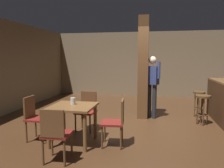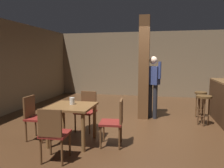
# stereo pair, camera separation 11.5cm
# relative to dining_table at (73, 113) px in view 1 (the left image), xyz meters

# --- Properties ---
(ground_plane) EXTENTS (10.80, 10.80, 0.00)m
(ground_plane) POSITION_rel_dining_table_xyz_m (1.19, 1.27, -0.61)
(ground_plane) COLOR #422816
(wall_back) EXTENTS (8.00, 0.10, 2.80)m
(wall_back) POSITION_rel_dining_table_xyz_m (1.19, 5.77, 0.79)
(wall_back) COLOR #756047
(wall_back) RESTS_ON ground_plane
(pillar) EXTENTS (0.28, 0.28, 2.80)m
(pillar) POSITION_rel_dining_table_xyz_m (1.24, 2.11, 0.79)
(pillar) COLOR brown
(pillar) RESTS_ON ground_plane
(dining_table) EXTENTS (0.84, 0.84, 0.76)m
(dining_table) POSITION_rel_dining_table_xyz_m (0.00, 0.00, 0.00)
(dining_table) COLOR brown
(dining_table) RESTS_ON ground_plane
(chair_north) EXTENTS (0.46, 0.46, 0.89)m
(chair_north) POSITION_rel_dining_table_xyz_m (0.03, 0.79, -0.11)
(chair_north) COLOR maroon
(chair_north) RESTS_ON ground_plane
(chair_west) EXTENTS (0.42, 0.42, 0.89)m
(chair_west) POSITION_rel_dining_table_xyz_m (-0.83, 0.02, -0.11)
(chair_west) COLOR maroon
(chair_west) RESTS_ON ground_plane
(chair_east) EXTENTS (0.45, 0.45, 0.89)m
(chair_east) POSITION_rel_dining_table_xyz_m (0.85, 0.03, -0.11)
(chair_east) COLOR maroon
(chair_east) RESTS_ON ground_plane
(chair_south) EXTENTS (0.44, 0.44, 0.89)m
(chair_south) POSITION_rel_dining_table_xyz_m (0.03, -0.84, -0.11)
(chair_south) COLOR maroon
(chair_south) RESTS_ON ground_plane
(napkin_cup) EXTENTS (0.10, 0.10, 0.14)m
(napkin_cup) POSITION_rel_dining_table_xyz_m (-0.03, 0.08, 0.21)
(napkin_cup) COLOR beige
(napkin_cup) RESTS_ON dining_table
(standing_person) EXTENTS (0.45, 0.33, 1.72)m
(standing_person) POSITION_rel_dining_table_xyz_m (1.49, 2.15, 0.39)
(standing_person) COLOR navy
(standing_person) RESTS_ON ground_plane
(bar_counter) EXTENTS (0.56, 1.75, 1.08)m
(bar_counter) POSITION_rel_dining_table_xyz_m (3.33, 2.19, -0.06)
(bar_counter) COLOR brown
(bar_counter) RESTS_ON ground_plane
(bar_stool_near) EXTENTS (0.37, 0.37, 0.75)m
(bar_stool_near) POSITION_rel_dining_table_xyz_m (2.75, 1.76, -0.04)
(bar_stool_near) COLOR #4C3319
(bar_stool_near) RESTS_ON ground_plane
(bar_stool_mid) EXTENTS (0.32, 0.32, 0.73)m
(bar_stool_mid) POSITION_rel_dining_table_xyz_m (2.80, 2.49, -0.07)
(bar_stool_mid) COLOR #4C3319
(bar_stool_mid) RESTS_ON ground_plane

